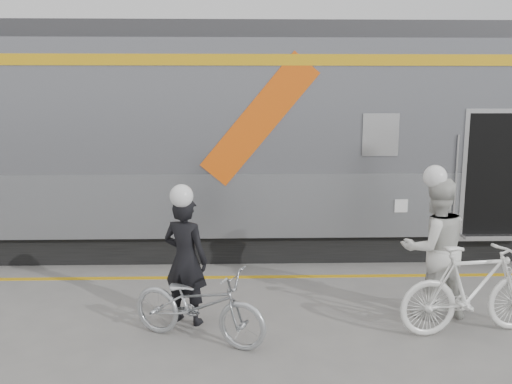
{
  "coord_description": "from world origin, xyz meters",
  "views": [
    {
      "loc": [
        -0.79,
        -6.19,
        2.93
      ],
      "look_at": [
        -0.58,
        1.6,
        1.5
      ],
      "focal_mm": 38.0,
      "sensor_mm": 36.0,
      "label": 1
    }
  ],
  "objects_px": {
    "woman": "(434,248)",
    "bicycle_left": "(199,304)",
    "man": "(186,260)",
    "bicycle_right": "(473,290)"
  },
  "relations": [
    {
      "from": "woman",
      "to": "bicycle_right",
      "type": "height_order",
      "value": "woman"
    },
    {
      "from": "man",
      "to": "bicycle_right",
      "type": "xyz_separation_m",
      "value": [
        3.54,
        -0.43,
        -0.27
      ]
    },
    {
      "from": "bicycle_left",
      "to": "bicycle_right",
      "type": "bearing_deg",
      "value": -63.05
    },
    {
      "from": "woman",
      "to": "bicycle_right",
      "type": "distance_m",
      "value": 0.73
    },
    {
      "from": "bicycle_left",
      "to": "woman",
      "type": "height_order",
      "value": "woman"
    },
    {
      "from": "bicycle_left",
      "to": "bicycle_right",
      "type": "relative_size",
      "value": 0.93
    },
    {
      "from": "man",
      "to": "bicycle_right",
      "type": "bearing_deg",
      "value": -162.04
    },
    {
      "from": "man",
      "to": "woman",
      "type": "height_order",
      "value": "woman"
    },
    {
      "from": "woman",
      "to": "bicycle_left",
      "type": "bearing_deg",
      "value": 4.68
    },
    {
      "from": "bicycle_left",
      "to": "bicycle_right",
      "type": "distance_m",
      "value": 3.34
    }
  ]
}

